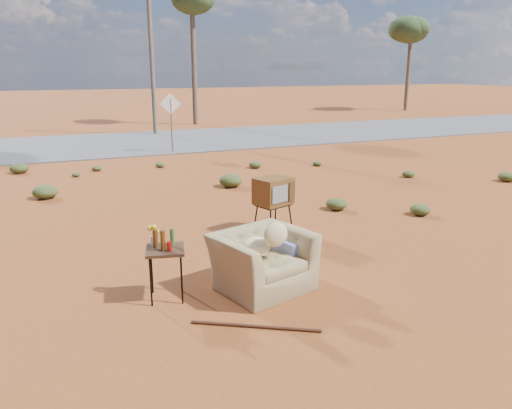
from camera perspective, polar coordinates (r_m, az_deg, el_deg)
name	(u,v)px	position (r m, az deg, el deg)	size (l,w,h in m)	color
ground	(264,279)	(7.67, 0.89, -8.49)	(140.00, 140.00, 0.00)	brown
highway	(121,143)	(21.82, -15.22, 6.76)	(140.00, 7.00, 0.04)	#565659
armchair	(267,252)	(7.24, 1.31, -5.49)	(1.64, 1.33, 1.12)	olive
tv_unit	(274,192)	(9.58, 2.02, 1.46)	(0.80, 0.72, 1.07)	black
side_table	(162,246)	(6.92, -10.65, -4.72)	(0.61, 0.61, 1.03)	#362213
rusty_bar	(255,326)	(6.33, -0.06, -13.75)	(0.04, 0.04, 1.62)	#482413
road_sign	(171,112)	(18.98, -9.69, 10.36)	(0.78, 0.06, 2.19)	brown
eucalyptus_center	(192,2)	(28.70, -7.34, 21.96)	(3.20, 3.20, 7.60)	brown
eucalyptus_right	(412,26)	(39.36, 17.36, 18.90)	(3.20, 3.20, 7.10)	brown
utility_pole_center	(151,44)	(24.42, -11.93, 17.56)	(1.40, 0.20, 8.00)	brown
scrub_patch	(151,205)	(11.40, -11.89, 0.00)	(17.49, 8.07, 0.33)	#3E4B21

